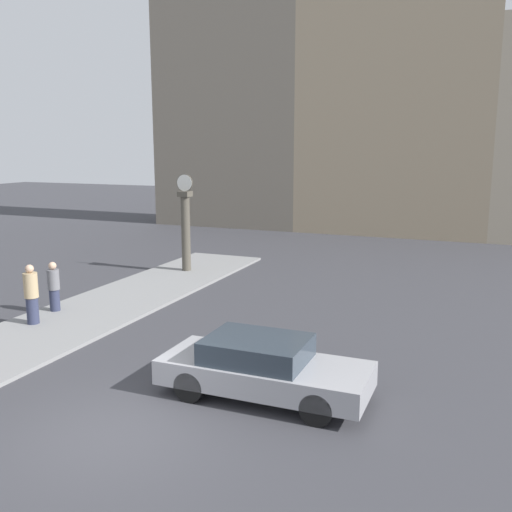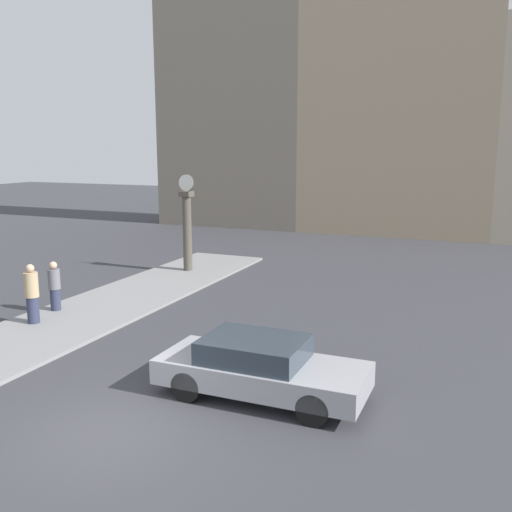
% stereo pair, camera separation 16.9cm
% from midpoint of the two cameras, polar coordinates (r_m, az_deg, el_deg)
% --- Properties ---
extents(ground_plane, '(120.00, 120.00, 0.00)m').
position_cam_midpoint_polar(ground_plane, '(11.91, -14.67, -16.81)').
color(ground_plane, '#38383D').
extents(sidewalk_corner, '(3.61, 18.96, 0.10)m').
position_cam_midpoint_polar(sidewalk_corner, '(20.57, -14.46, -4.68)').
color(sidewalk_corner, gray).
rests_on(sidewalk_corner, ground_plane).
extents(building_row, '(30.76, 5.00, 19.57)m').
position_cam_midpoint_polar(building_row, '(37.93, 11.12, 15.77)').
color(building_row, gray).
rests_on(building_row, ground_plane).
extents(sedan_car, '(4.61, 1.86, 1.34)m').
position_cam_midpoint_polar(sedan_car, '(12.76, 0.28, -11.05)').
color(sedan_car, '#9E9EA3').
rests_on(sedan_car, ground_plane).
extents(street_clock, '(0.76, 0.50, 4.20)m').
position_cam_midpoint_polar(street_clock, '(24.88, -7.25, 3.03)').
color(street_clock, '#4C473D').
rests_on(street_clock, sidewalk_corner).
extents(pedestrian_tan_coat, '(0.42, 0.42, 1.85)m').
position_cam_midpoint_polar(pedestrian_tan_coat, '(18.73, -21.78, -3.60)').
color(pedestrian_tan_coat, '#2D334C').
rests_on(pedestrian_tan_coat, sidewalk_corner).
extents(pedestrian_grey_jacket, '(0.39, 0.39, 1.64)m').
position_cam_midpoint_polar(pedestrian_grey_jacket, '(19.95, -19.80, -2.90)').
color(pedestrian_grey_jacket, '#2D334C').
rests_on(pedestrian_grey_jacket, sidewalk_corner).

